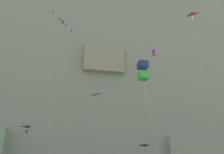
# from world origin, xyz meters

# --- Properties ---
(cliff_face) EXTENTS (180.00, 27.44, 68.26)m
(cliff_face) POSITION_xyz_m (0.01, 56.21, 34.05)
(cliff_face) COLOR gray
(cliff_face) RESTS_ON ground
(kite_box_near_cliff) EXTENTS (2.25, 2.60, 29.75)m
(kite_box_near_cliff) POSITION_xyz_m (9.16, 34.01, 28.89)
(kite_box_near_cliff) COLOR purple
(kite_box_near_cliff) RESTS_ON ground
(kite_delta_upper_mid) EXTENTS (4.30, 4.66, 14.81)m
(kite_delta_upper_mid) POSITION_xyz_m (-4.56, 24.44, 14.42)
(kite_delta_upper_mid) COLOR blue
(kite_delta_upper_mid) RESTS_ON ground
(kite_delta_mid_right) EXTENTS (1.80, 2.70, 10.64)m
(kite_delta_mid_right) POSITION_xyz_m (-13.79, 29.92, 10.29)
(kite_delta_mid_right) COLOR navy
(kite_delta_mid_right) RESTS_ON ground
(kite_box_low_left) EXTENTS (1.38, 2.63, 14.22)m
(kite_box_low_left) POSITION_xyz_m (-0.95, 11.20, 13.24)
(kite_box_low_left) COLOR navy
(kite_box_low_left) RESTS_ON ground
(kite_delta_far_left) EXTENTS (1.33, 3.60, 6.86)m
(kite_delta_far_left) POSITION_xyz_m (1.88, 20.25, 6.52)
(kite_delta_far_left) COLOR black
(kite_delta_far_left) RESTS_ON ground
(kite_banner_upper_left) EXTENTS (4.02, 8.58, 30.85)m
(kite_banner_upper_left) POSITION_xyz_m (-10.10, 28.46, 29.40)
(kite_banner_upper_left) COLOR black
(kite_banner_upper_left) RESTS_ON ground
(kite_delta_high_left) EXTENTS (2.38, 3.62, 29.36)m
(kite_delta_high_left) POSITION_xyz_m (11.29, 20.84, 28.64)
(kite_delta_high_left) COLOR red
(kite_delta_high_left) RESTS_ON ground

